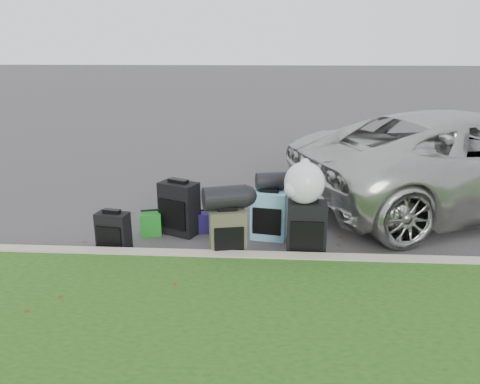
# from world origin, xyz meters

# --- Properties ---
(ground) EXTENTS (120.00, 120.00, 0.00)m
(ground) POSITION_xyz_m (0.00, 0.00, 0.00)
(ground) COLOR #383535
(ground) RESTS_ON ground
(curb) EXTENTS (120.00, 0.18, 0.15)m
(curb) POSITION_xyz_m (0.00, -1.00, 0.07)
(curb) COLOR #9E937F
(curb) RESTS_ON ground
(suv) EXTENTS (6.18, 4.30, 1.57)m
(suv) POSITION_xyz_m (3.52, 1.36, 0.78)
(suv) COLOR #B7B7B2
(suv) RESTS_ON ground
(suitcase_small_black) EXTENTS (0.44, 0.29, 0.51)m
(suitcase_small_black) POSITION_xyz_m (-1.68, -0.67, 0.25)
(suitcase_small_black) COLOR black
(suitcase_small_black) RESTS_ON ground
(suitcase_large_black_left) EXTENTS (0.60, 0.50, 0.74)m
(suitcase_large_black_left) POSITION_xyz_m (-0.94, -0.04, 0.37)
(suitcase_large_black_left) COLOR black
(suitcase_large_black_left) RESTS_ON ground
(suitcase_olive) EXTENTS (0.49, 0.36, 0.61)m
(suitcase_olive) POSITION_xyz_m (-0.19, -0.76, 0.30)
(suitcase_olive) COLOR #393825
(suitcase_olive) RESTS_ON ground
(suitcase_teal) EXTENTS (0.51, 0.35, 0.67)m
(suitcase_teal) POSITION_xyz_m (0.31, -0.15, 0.33)
(suitcase_teal) COLOR #5A8DA5
(suitcase_teal) RESTS_ON ground
(suitcase_large_black_right) EXTENTS (0.49, 0.30, 0.72)m
(suitcase_large_black_right) POSITION_xyz_m (0.79, -0.69, 0.36)
(suitcase_large_black_right) COLOR black
(suitcase_large_black_right) RESTS_ON ground
(tote_green) EXTENTS (0.33, 0.29, 0.32)m
(tote_green) POSITION_xyz_m (-1.34, -0.12, 0.16)
(tote_green) COLOR #19741C
(tote_green) RESTS_ON ground
(tote_navy) EXTENTS (0.28, 0.23, 0.28)m
(tote_navy) POSITION_xyz_m (-0.55, 0.04, 0.14)
(tote_navy) COLOR #201854
(tote_navy) RESTS_ON ground
(duffel_left) EXTENTS (0.61, 0.45, 0.29)m
(duffel_left) POSITION_xyz_m (-0.23, -0.69, 0.75)
(duffel_left) COLOR black
(duffel_left) RESTS_ON suitcase_olive
(duffel_right) EXTENTS (0.48, 0.32, 0.24)m
(duffel_right) POSITION_xyz_m (0.35, -0.04, 0.79)
(duffel_right) COLOR black
(duffel_right) RESTS_ON suitcase_teal
(trash_bag) EXTENTS (0.49, 0.49, 0.49)m
(trash_bag) POSITION_xyz_m (0.74, -0.70, 0.96)
(trash_bag) COLOR silver
(trash_bag) RESTS_ON suitcase_large_black_right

